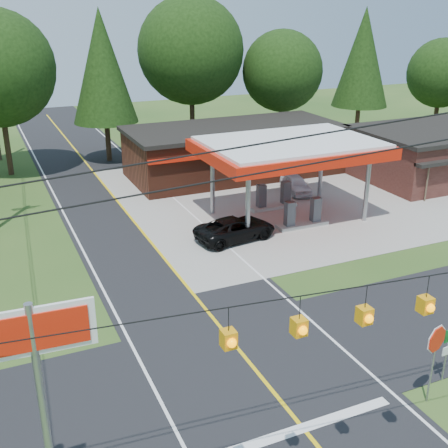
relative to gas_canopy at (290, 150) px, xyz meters
name	(u,v)px	position (x,y,z in m)	size (l,w,h in m)	color
ground	(252,366)	(-9.00, -13.00, -4.27)	(120.00, 120.00, 0.00)	#284B1A
main_highway	(252,366)	(-9.00, -13.00, -4.26)	(8.00, 120.00, 0.02)	black
cross_road	(252,366)	(-9.00, -13.00, -4.25)	(70.00, 7.00, 0.02)	black
lane_center_yellow	(252,365)	(-9.00, -13.00, -4.24)	(0.15, 110.00, 0.00)	yellow
gas_canopy	(290,150)	(0.00, 0.00, 0.00)	(10.60, 7.40, 4.88)	gray
convenience_store	(234,150)	(1.00, 9.98, -2.35)	(16.40, 7.55, 3.80)	#512417
overhead_beacons	(334,294)	(-10.00, -19.00, 1.95)	(17.04, 2.04, 1.03)	black
treeline_backdrop	(108,81)	(-8.18, 11.01, 3.22)	(70.27, 51.59, 13.30)	#332316
suv_car	(235,229)	(-4.50, -1.97, -3.62)	(4.69, 4.69, 1.30)	black
sedan_car	(296,184)	(3.00, 4.00, -3.67)	(3.53, 3.53, 1.20)	white
big_stop_sign	(39,378)	(-16.58, -17.94, 0.89)	(2.57, 0.25, 6.92)	gray
octagonal_stop_sign	(436,345)	(-4.50, -17.17, -2.04)	(0.98, 0.29, 2.94)	gray
route_sign_post	(448,345)	(-3.20, -16.52, -2.80)	(0.50, 0.10, 2.45)	gray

